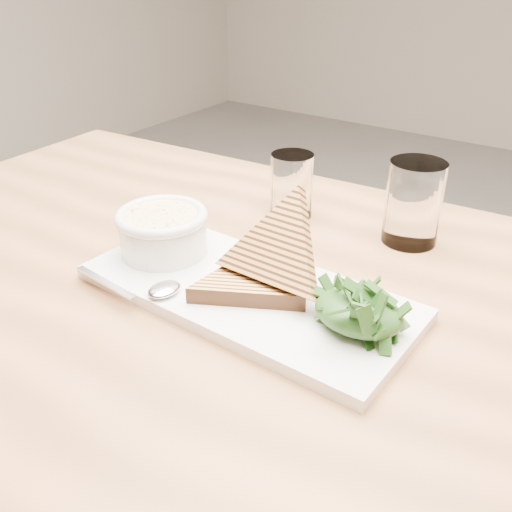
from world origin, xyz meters
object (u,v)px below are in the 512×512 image
Objects in this scene: table_top at (198,278)px; soup_bowl at (163,236)px; platter at (247,293)px; glass_far at (413,203)px; glass_near at (292,185)px.

soup_bowl reaches higher than table_top.
platter reaches higher than table_top.
platter is 3.56× the size of soup_bowl.
glass_far is (0.25, 0.25, 0.02)m from soup_bowl.
platter is 0.28m from glass_far.
glass_near is at bearing 75.20° from soup_bowl.
glass_near reaches higher than platter.
soup_bowl is 0.35m from glass_far.
glass_near is (0.06, 0.23, 0.01)m from soup_bowl.
glass_far reaches higher than table_top.
soup_bowl is 0.96× the size of glass_far.
table_top is 11.49× the size of glass_near.
platter is at bearing -15.10° from table_top.
glass_far is (0.21, 0.23, 0.08)m from table_top.
glass_far reaches higher than glass_near.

